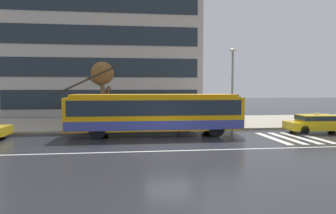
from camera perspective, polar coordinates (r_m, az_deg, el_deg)
The scene contains 15 objects.
ground_plane at distance 15.66m, azimuth 0.17°, elevation -7.76°, with size 160.00×160.00×0.00m, color #24262B.
sidewalk_slab at distance 25.86m, azimuth -2.60°, elevation -3.09°, with size 80.00×10.00×0.14m, color gray.
crosswalk_stripe_edge_near at distance 19.23m, azimuth 19.98°, elevation -5.83°, with size 0.44×4.40×0.01m, color beige.
crosswalk_stripe_inner_a at distance 19.65m, azimuth 22.34°, elevation -5.69°, with size 0.44×4.40×0.01m, color beige.
crosswalk_stripe_center at distance 20.10m, azimuth 24.60°, elevation -5.54°, with size 0.44×4.40×0.01m, color beige.
crosswalk_stripe_inner_b at distance 20.58m, azimuth 26.75°, elevation -5.39°, with size 0.44×4.40×0.01m, color beige.
lane_centre_line at distance 14.50m, azimuth 0.74°, elevation -8.67°, with size 72.00×0.14×0.01m, color silver.
trolleybus at distance 19.13m, azimuth -2.51°, elevation -1.11°, with size 12.11×2.57×4.68m.
taxi_ahead_of_bus at distance 22.92m, azimuth 27.59°, elevation -2.77°, with size 4.61×1.92×1.39m.
bus_shelter at distance 22.88m, azimuth -8.82°, elevation 0.77°, with size 4.25×1.57×2.47m.
pedestrian_at_shelter at distance 22.76m, azimuth 8.54°, elevation 0.12°, with size 1.15×1.15×2.00m.
pedestrian_approaching_curb at distance 21.31m, azimuth 2.28°, elevation -0.11°, with size 1.41×1.41×1.93m.
street_lamp at distance 22.82m, azimuth 12.65°, elevation 5.19°, with size 0.60×0.32×6.03m.
street_tree_bare at distance 23.68m, azimuth -12.86°, elevation 6.17°, with size 2.21×1.84×5.12m.
office_tower_corner_left at distance 40.43m, azimuth -11.85°, elevation 11.99°, with size 23.03×15.04×18.05m.
Camera 1 is at (-1.84, -15.25, 3.09)m, focal length 30.77 mm.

